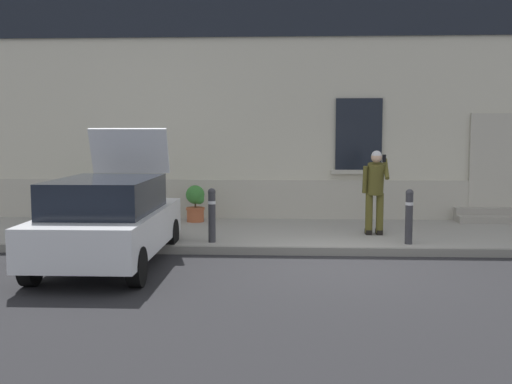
% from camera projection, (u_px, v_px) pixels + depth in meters
% --- Properties ---
extents(ground_plane, '(80.00, 80.00, 0.00)m').
position_uv_depth(ground_plane, '(337.00, 267.00, 10.37)').
color(ground_plane, '#232326').
extents(sidewalk, '(24.00, 3.60, 0.15)m').
position_uv_depth(sidewalk, '(326.00, 234.00, 13.15)').
color(sidewalk, '#99968E').
rests_on(sidewalk, ground).
extents(curb_edge, '(24.00, 0.12, 0.15)m').
position_uv_depth(curb_edge, '(333.00, 251.00, 11.30)').
color(curb_edge, gray).
rests_on(curb_edge, ground).
extents(building_facade, '(24.00, 1.52, 7.50)m').
position_uv_depth(building_facade, '(322.00, 72.00, 15.25)').
color(building_facade, beige).
rests_on(building_facade, ground).
extents(entrance_stoop, '(1.85, 0.64, 0.32)m').
position_uv_depth(entrance_stoop, '(495.00, 216.00, 14.45)').
color(entrance_stoop, '#9E998E').
rests_on(entrance_stoop, sidewalk).
extents(hatchback_car_white, '(1.81, 4.08, 2.34)m').
position_uv_depth(hatchback_car_white, '(109.00, 219.00, 10.36)').
color(hatchback_car_white, white).
rests_on(hatchback_car_white, ground).
extents(bollard_near_person, '(0.15, 0.15, 1.04)m').
position_uv_depth(bollard_near_person, '(409.00, 215.00, 11.57)').
color(bollard_near_person, '#333338').
rests_on(bollard_near_person, sidewalk).
extents(bollard_far_left, '(0.15, 0.15, 1.04)m').
position_uv_depth(bollard_far_left, '(212.00, 213.00, 11.76)').
color(bollard_far_left, '#333338').
rests_on(bollard_far_left, sidewalk).
extents(person_on_phone, '(0.51, 0.52, 1.74)m').
position_uv_depth(person_on_phone, '(375.00, 187.00, 12.50)').
color(person_on_phone, '#514C1E').
rests_on(person_on_phone, sidewalk).
extents(planter_cream, '(0.44, 0.44, 0.86)m').
position_uv_depth(planter_cream, '(84.00, 202.00, 14.60)').
color(planter_cream, beige).
rests_on(planter_cream, sidewalk).
extents(planter_terracotta, '(0.44, 0.44, 0.86)m').
position_uv_depth(planter_terracotta, '(196.00, 202.00, 14.41)').
color(planter_terracotta, '#B25B38').
rests_on(planter_terracotta, sidewalk).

